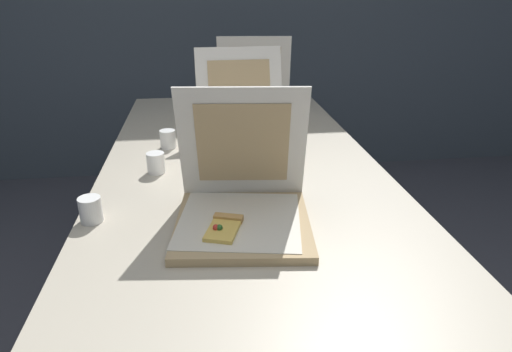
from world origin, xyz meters
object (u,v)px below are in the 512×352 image
(pizza_box_front, at_px, (242,206))
(pizza_box_middle, at_px, (246,137))
(cup_white_near_left, at_px, (91,210))
(cup_white_far, at_px, (168,139))
(pizza_box_back, at_px, (254,107))
(cup_white_mid, at_px, (156,163))
(table, at_px, (244,186))

(pizza_box_front, xyz_separation_m, pizza_box_middle, (0.07, 0.56, 0.00))
(pizza_box_front, xyz_separation_m, cup_white_near_left, (-0.39, 0.06, -0.02))
(pizza_box_front, distance_m, cup_white_far, 0.66)
(pizza_box_middle, distance_m, cup_white_near_left, 0.68)
(pizza_box_front, relative_size, cup_white_near_left, 5.52)
(pizza_box_middle, distance_m, pizza_box_back, 0.43)
(cup_white_mid, bearing_deg, table, -8.69)
(table, relative_size, cup_white_mid, 32.06)
(pizza_box_middle, relative_size, cup_white_far, 6.52)
(pizza_box_back, bearing_deg, pizza_box_front, -93.00)
(table, height_order, cup_white_far, cup_white_far)
(pizza_box_front, xyz_separation_m, cup_white_mid, (-0.25, 0.38, -0.02))
(pizza_box_front, relative_size, cup_white_mid, 5.52)
(cup_white_far, bearing_deg, cup_white_near_left, -106.91)
(table, height_order, pizza_box_middle, pizza_box_middle)
(table, height_order, cup_white_mid, cup_white_mid)
(pizza_box_middle, xyz_separation_m, cup_white_mid, (-0.32, -0.18, -0.02))
(pizza_box_back, bearing_deg, cup_white_near_left, -114.85)
(cup_white_far, bearing_deg, pizza_box_back, 43.99)
(table, bearing_deg, cup_white_near_left, -147.74)
(table, distance_m, cup_white_mid, 0.30)
(pizza_box_front, height_order, pizza_box_middle, same)
(cup_white_mid, height_order, cup_white_far, same)
(pizza_box_front, distance_m, pizza_box_back, 1.00)
(cup_white_near_left, bearing_deg, pizza_box_middle, 47.28)
(pizza_box_front, bearing_deg, pizza_box_middle, 89.18)
(table, bearing_deg, cup_white_far, 132.43)
(pizza_box_back, relative_size, cup_white_mid, 5.50)
(pizza_box_front, distance_m, cup_white_near_left, 0.40)
(cup_white_mid, relative_size, cup_white_far, 1.00)
(cup_white_mid, xyz_separation_m, cup_white_far, (0.03, 0.24, 0.00))
(cup_white_mid, bearing_deg, pizza_box_back, 56.41)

